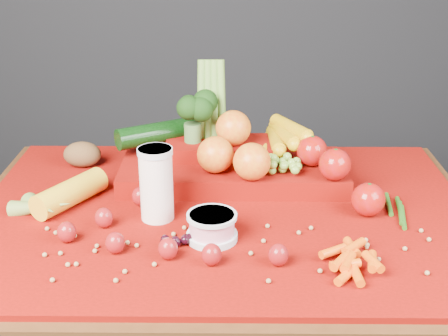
{
  "coord_description": "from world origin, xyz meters",
  "views": [
    {
      "loc": [
        0.01,
        -1.19,
        1.36
      ],
      "look_at": [
        0.0,
        0.02,
        0.85
      ],
      "focal_mm": 50.0,
      "sensor_mm": 36.0,
      "label": 1
    }
  ],
  "objects_px": {
    "milk_glass": "(156,181)",
    "produce_mound": "(238,156)",
    "yogurt_bowl": "(212,226)",
    "table": "(224,253)"
  },
  "relations": [
    {
      "from": "milk_glass",
      "to": "produce_mound",
      "type": "bearing_deg",
      "value": 49.09
    },
    {
      "from": "yogurt_bowl",
      "to": "produce_mound",
      "type": "bearing_deg",
      "value": 79.35
    },
    {
      "from": "milk_glass",
      "to": "table",
      "type": "bearing_deg",
      "value": 15.77
    },
    {
      "from": "table",
      "to": "yogurt_bowl",
      "type": "height_order",
      "value": "yogurt_bowl"
    },
    {
      "from": "table",
      "to": "milk_glass",
      "type": "xyz_separation_m",
      "value": [
        -0.14,
        -0.04,
        0.19
      ]
    },
    {
      "from": "table",
      "to": "milk_glass",
      "type": "relative_size",
      "value": 7.12
    },
    {
      "from": "milk_glass",
      "to": "produce_mound",
      "type": "distance_m",
      "value": 0.26
    },
    {
      "from": "table",
      "to": "milk_glass",
      "type": "distance_m",
      "value": 0.24
    },
    {
      "from": "yogurt_bowl",
      "to": "table",
      "type": "bearing_deg",
      "value": 80.25
    },
    {
      "from": "table",
      "to": "yogurt_bowl",
      "type": "distance_m",
      "value": 0.19
    }
  ]
}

